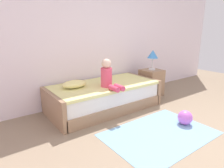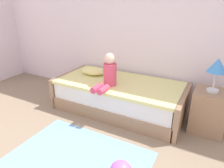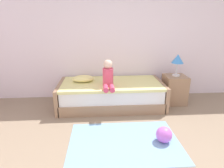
{
  "view_description": "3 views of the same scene",
  "coord_description": "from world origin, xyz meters",
  "px_view_note": "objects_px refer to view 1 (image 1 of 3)",
  "views": [
    {
      "loc": [
        -2.56,
        -0.97,
        1.49
      ],
      "look_at": [
        -0.57,
        1.75,
        0.55
      ],
      "focal_mm": 31.4,
      "sensor_mm": 36.0,
      "label": 1
    },
    {
      "loc": [
        0.76,
        -0.73,
        1.71
      ],
      "look_at": [
        -0.57,
        1.75,
        0.55
      ],
      "focal_mm": 32.49,
      "sensor_mm": 36.0,
      "label": 2
    },
    {
      "loc": [
        -0.81,
        -1.65,
        1.67
      ],
      "look_at": [
        -0.57,
        1.75,
        0.55
      ],
      "focal_mm": 30.49,
      "sensor_mm": 36.0,
      "label": 3
    }
  ],
  "objects_px": {
    "child_figure": "(108,76)",
    "toy_ball": "(185,117)",
    "nightstand": "(151,82)",
    "table_lamp": "(153,55)",
    "pillow": "(74,84)",
    "bed": "(104,96)"
  },
  "relations": [
    {
      "from": "table_lamp",
      "to": "child_figure",
      "type": "distance_m",
      "value": 1.47
    },
    {
      "from": "child_figure",
      "to": "toy_ball",
      "type": "relative_size",
      "value": 2.18
    },
    {
      "from": "child_figure",
      "to": "pillow",
      "type": "height_order",
      "value": "child_figure"
    },
    {
      "from": "nightstand",
      "to": "toy_ball",
      "type": "height_order",
      "value": "nightstand"
    },
    {
      "from": "child_figure",
      "to": "toy_ball",
      "type": "height_order",
      "value": "child_figure"
    },
    {
      "from": "bed",
      "to": "table_lamp",
      "type": "relative_size",
      "value": 4.69
    },
    {
      "from": "nightstand",
      "to": "pillow",
      "type": "height_order",
      "value": "pillow"
    },
    {
      "from": "bed",
      "to": "table_lamp",
      "type": "height_order",
      "value": "table_lamp"
    },
    {
      "from": "child_figure",
      "to": "toy_ball",
      "type": "distance_m",
      "value": 1.46
    },
    {
      "from": "nightstand",
      "to": "table_lamp",
      "type": "relative_size",
      "value": 1.33
    },
    {
      "from": "child_figure",
      "to": "nightstand",
      "type": "bearing_deg",
      "value": 10.75
    },
    {
      "from": "table_lamp",
      "to": "toy_ball",
      "type": "bearing_deg",
      "value": -116.11
    },
    {
      "from": "nightstand",
      "to": "toy_ball",
      "type": "distance_m",
      "value": 1.54
    },
    {
      "from": "bed",
      "to": "child_figure",
      "type": "distance_m",
      "value": 0.52
    },
    {
      "from": "nightstand",
      "to": "pillow",
      "type": "distance_m",
      "value": 1.94
    },
    {
      "from": "table_lamp",
      "to": "child_figure",
      "type": "height_order",
      "value": "table_lamp"
    },
    {
      "from": "pillow",
      "to": "nightstand",
      "type": "bearing_deg",
      "value": -1.75
    },
    {
      "from": "nightstand",
      "to": "table_lamp",
      "type": "distance_m",
      "value": 0.64
    },
    {
      "from": "nightstand",
      "to": "table_lamp",
      "type": "height_order",
      "value": "table_lamp"
    },
    {
      "from": "toy_ball",
      "to": "child_figure",
      "type": "bearing_deg",
      "value": 124.28
    },
    {
      "from": "child_figure",
      "to": "table_lamp",
      "type": "bearing_deg",
      "value": 10.75
    },
    {
      "from": "nightstand",
      "to": "table_lamp",
      "type": "bearing_deg",
      "value": 0.0
    }
  ]
}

